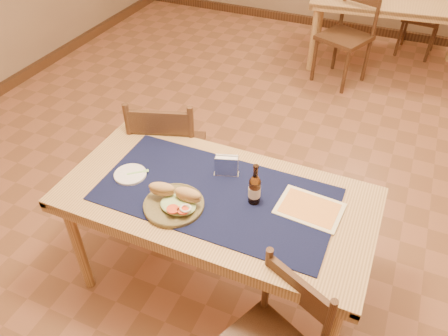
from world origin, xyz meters
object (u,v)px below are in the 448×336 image
at_px(back_table, 394,6).
at_px(chair_main_far, 169,152).
at_px(main_table, 216,206).
at_px(napkin_holder, 226,166).
at_px(sandwich_plate, 175,202).
at_px(beer_bottle, 255,189).

distance_m(back_table, chair_main_far, 3.12).
bearing_deg(main_table, napkin_holder, 94.70).
bearing_deg(sandwich_plate, back_table, 80.01).
bearing_deg(back_table, beer_bottle, -94.87).
bearing_deg(chair_main_far, napkin_holder, -30.24).
bearing_deg(back_table, chair_main_far, -109.85).
bearing_deg(sandwich_plate, chair_main_far, 123.18).
xyz_separation_m(main_table, beer_bottle, (0.20, 0.03, 0.17)).
bearing_deg(chair_main_far, back_table, 70.15).
xyz_separation_m(sandwich_plate, napkin_holder, (0.13, 0.33, 0.02)).
height_order(main_table, back_table, same).
xyz_separation_m(back_table, chair_main_far, (-1.06, -2.93, -0.17)).
relative_size(back_table, napkin_holder, 12.59).
height_order(main_table, chair_main_far, chair_main_far).
height_order(beer_bottle, napkin_holder, beer_bottle).
bearing_deg(beer_bottle, sandwich_plate, -151.16).
xyz_separation_m(back_table, napkin_holder, (-0.50, -3.26, 0.14)).
bearing_deg(main_table, chair_main_far, 139.48).
bearing_deg(main_table, back_table, 81.94).
bearing_deg(back_table, sandwich_plate, -99.99).
distance_m(main_table, napkin_holder, 0.22).
relative_size(main_table, sandwich_plate, 5.31).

